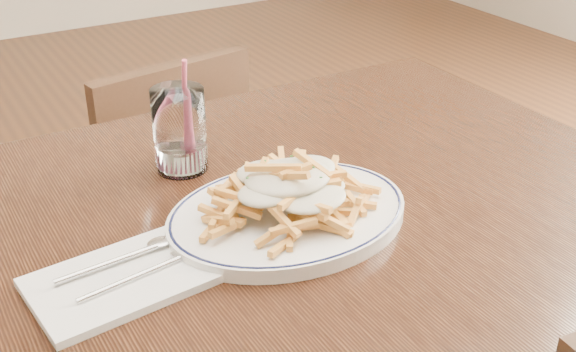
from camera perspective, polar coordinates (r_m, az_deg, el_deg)
table at (r=1.03m, az=-2.63°, el=-6.74°), size 1.20×0.80×0.75m
chair_far at (r=1.67m, az=-9.94°, el=-1.50°), size 0.41×0.41×0.78m
fries_plate at (r=0.96m, az=0.00°, el=-3.08°), size 0.40×0.37×0.02m
loaded_fries at (r=0.93m, az=0.00°, el=-0.73°), size 0.26×0.24×0.07m
napkin at (r=0.87m, az=-12.92°, el=-7.96°), size 0.22×0.16×0.01m
cutlery at (r=0.87m, az=-13.11°, el=-7.35°), size 0.18×0.08×0.01m
water_glass at (r=1.08m, az=-8.52°, el=3.24°), size 0.08×0.08×0.17m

